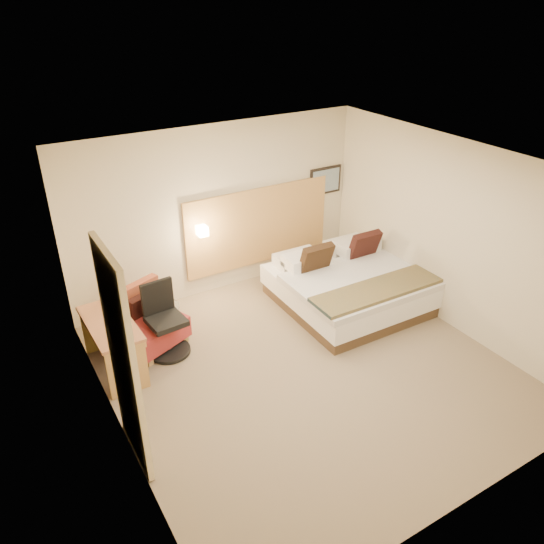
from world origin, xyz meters
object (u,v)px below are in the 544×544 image
side_table (165,320)px  desk (113,332)px  bed (350,285)px  desk_chair (165,325)px  lounge_chair (148,323)px

side_table → desk: (-0.80, -0.36, 0.30)m
bed → desk: bed is taller
side_table → desk_chair: bearing=-108.0°
bed → side_table: 2.86m
bed → desk: (-3.59, 0.27, 0.24)m
lounge_chair → desk: size_ratio=0.86×
lounge_chair → side_table: lounge_chair is taller
desk → lounge_chair: bearing=30.2°
lounge_chair → desk_chair: 0.33m
bed → desk_chair: bearing=174.2°
bed → lounge_chair: bearing=169.2°
lounge_chair → desk_chair: (0.15, -0.29, 0.08)m
lounge_chair → desk_chair: bearing=-62.4°
bed → lounge_chair: size_ratio=2.12×
lounge_chair → desk: bearing=-149.8°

